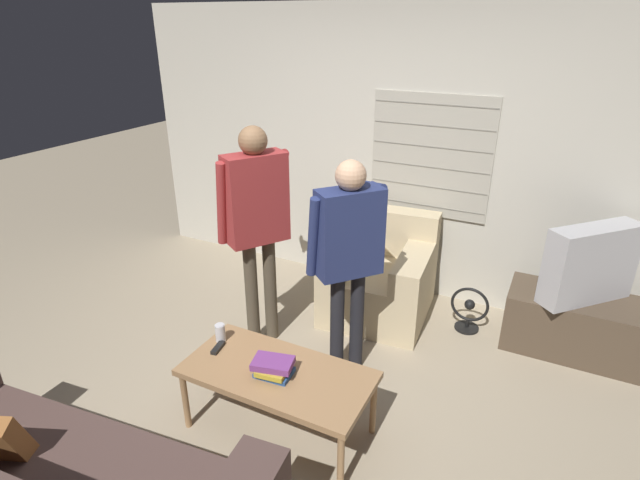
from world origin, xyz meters
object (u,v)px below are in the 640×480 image
(person_right_standing, at_px, (348,244))
(book_stack, at_px, (273,368))
(spare_remote, at_px, (218,348))
(armchair_beige, at_px, (380,276))
(coffee_table, at_px, (278,376))
(person_left_standing, at_px, (256,212))
(floor_fan, at_px, (469,310))
(soda_can, at_px, (220,333))
(tv, at_px, (590,264))

(person_right_standing, distance_m, book_stack, 0.95)
(spare_remote, bearing_deg, armchair_beige, 62.31)
(coffee_table, height_order, person_left_standing, person_left_standing)
(coffee_table, distance_m, book_stack, 0.10)
(person_right_standing, xyz_separation_m, book_stack, (-0.12, -0.80, -0.51))
(coffee_table, xyz_separation_m, person_left_standing, (-0.63, 0.79, 0.69))
(armchair_beige, xyz_separation_m, floor_fan, (0.77, 0.05, -0.15))
(person_left_standing, distance_m, floor_fan, 1.95)
(coffee_table, xyz_separation_m, book_stack, (-0.00, -0.04, 0.09))
(person_left_standing, distance_m, soda_can, 0.92)
(tv, distance_m, floor_fan, 0.98)
(book_stack, height_order, soda_can, soda_can)
(armchair_beige, height_order, tv, tv)
(coffee_table, relative_size, spare_remote, 8.55)
(soda_can, bearing_deg, tv, 38.00)
(spare_remote, distance_m, floor_fan, 2.13)
(tv, bearing_deg, coffee_table, 0.36)
(armchair_beige, height_order, floor_fan, armchair_beige)
(armchair_beige, bearing_deg, coffee_table, 83.13)
(floor_fan, bearing_deg, person_right_standing, -127.55)
(armchair_beige, distance_m, floor_fan, 0.79)
(armchair_beige, relative_size, floor_fan, 2.46)
(coffee_table, height_order, book_stack, book_stack)
(armchair_beige, xyz_separation_m, soda_can, (-0.55, -1.54, 0.18))
(coffee_table, bearing_deg, spare_remote, 178.21)
(coffee_table, xyz_separation_m, person_right_standing, (0.12, 0.76, 0.60))
(book_stack, xyz_separation_m, spare_remote, (-0.45, 0.05, -0.04))
(armchair_beige, height_order, person_right_standing, person_right_standing)
(armchair_beige, relative_size, coffee_table, 0.84)
(book_stack, bearing_deg, armchair_beige, 87.98)
(person_left_standing, bearing_deg, soda_can, -136.61)
(armchair_beige, height_order, person_left_standing, person_left_standing)
(armchair_beige, bearing_deg, person_left_standing, 45.93)
(book_stack, bearing_deg, floor_fan, 64.15)
(coffee_table, bearing_deg, book_stack, -92.80)
(person_right_standing, height_order, book_stack, person_right_standing)
(armchair_beige, xyz_separation_m, coffee_table, (-0.06, -1.64, 0.08))
(tv, distance_m, soda_can, 2.70)
(person_left_standing, height_order, floor_fan, person_left_standing)
(book_stack, xyz_separation_m, soda_can, (-0.49, 0.14, 0.01))
(armchair_beige, bearing_deg, soda_can, 65.44)
(tv, bearing_deg, person_right_standing, -13.32)
(person_right_standing, bearing_deg, person_left_standing, 127.52)
(person_right_standing, relative_size, spare_remote, 11.84)
(person_right_standing, xyz_separation_m, spare_remote, (-0.57, -0.74, -0.55))
(tv, distance_m, spare_remote, 2.72)
(book_stack, height_order, floor_fan, book_stack)
(floor_fan, bearing_deg, coffee_table, -116.31)
(person_left_standing, relative_size, spare_remote, 12.89)
(tv, xyz_separation_m, book_stack, (-1.62, -1.79, -0.25))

